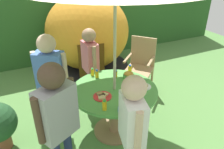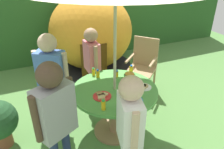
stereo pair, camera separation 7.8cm
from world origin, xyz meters
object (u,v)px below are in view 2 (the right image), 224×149
plate_far_right (144,87)px  juice_bottle_mid_right (103,105)px  child_in_white_shirt (130,122)px  juice_bottle_mid_left (116,74)px  snack_bowl (129,75)px  juice_bottle_center_back (98,74)px  child_in_blue_shirt (51,71)px  juice_bottle_near_left (93,72)px  juice_bottle_front_edge (131,69)px  plate_center_front (133,100)px  plate_far_left (102,96)px  dome_tent (91,32)px  garden_table (115,101)px  child_in_grey_shirt (55,111)px  child_in_pink_shirt (92,57)px  juice_bottle_near_right (128,83)px  cup_near (120,109)px

plate_far_right → juice_bottle_mid_right: size_ratio=1.49×
child_in_white_shirt → juice_bottle_mid_left: child_in_white_shirt is taller
child_in_white_shirt → snack_bowl: 1.12m
juice_bottle_center_back → child_in_blue_shirt: bearing=172.2°
juice_bottle_near_left → juice_bottle_front_edge: size_ratio=0.89×
plate_center_front → plate_far_left: 0.38m
snack_bowl → dome_tent: bearing=87.5°
plate_far_right → plate_far_left: size_ratio=0.85×
garden_table → child_in_blue_shirt: (-0.71, 0.47, 0.38)m
dome_tent → snack_bowl: 1.98m
child_in_grey_shirt → plate_far_left: 0.73m
snack_bowl → juice_bottle_near_left: bearing=148.0°
child_in_pink_shirt → juice_bottle_center_back: (-0.08, -0.48, -0.05)m
juice_bottle_near_left → child_in_pink_shirt: bearing=74.4°
child_in_pink_shirt → child_in_grey_shirt: 1.55m
child_in_white_shirt → juice_bottle_front_edge: size_ratio=10.57×
child_in_grey_shirt → juice_bottle_front_edge: bearing=3.4°
child_in_white_shirt → juice_bottle_near_left: bearing=10.8°
dome_tent → juice_bottle_center_back: 1.85m
snack_bowl → plate_far_right: bearing=-79.8°
juice_bottle_near_right → juice_bottle_mid_left: 0.33m
child_in_white_shirt → child_in_grey_shirt: bearing=74.4°
child_in_blue_shirt → plate_far_left: size_ratio=6.16×
dome_tent → juice_bottle_front_edge: (0.00, -1.86, -0.03)m
juice_bottle_center_back → juice_bottle_mid_right: size_ratio=0.91×
child_in_blue_shirt → garden_table: bearing=-0.0°
snack_bowl → child_in_blue_shirt: bearing=164.8°
juice_bottle_mid_right → juice_bottle_front_edge: 0.96m
juice_bottle_center_back → juice_bottle_front_edge: size_ratio=0.93×
juice_bottle_near_right → juice_bottle_front_edge: juice_bottle_near_right is taller
garden_table → child_in_white_shirt: 0.89m
garden_table → child_in_blue_shirt: 0.93m
garden_table → juice_bottle_near_left: bearing=105.2°
child_in_white_shirt → plate_far_left: child_in_white_shirt is taller
juice_bottle_mid_left → child_in_white_shirt: bearing=-108.0°
child_in_grey_shirt → garden_table: bearing=0.0°
child_in_blue_shirt → juice_bottle_near_right: child_in_blue_shirt is taller
child_in_pink_shirt → juice_bottle_mid_right: child_in_pink_shirt is taller
juice_bottle_center_back → child_in_pink_shirt: bearing=81.2°
juice_bottle_center_back → cup_near: 0.84m
dome_tent → child_in_grey_shirt: 2.89m
child_in_grey_shirt → plate_far_right: size_ratio=7.42×
garden_table → juice_bottle_near_left: (-0.13, 0.47, 0.24)m
plate_center_front → child_in_grey_shirt: bearing=-172.7°
dome_tent → plate_center_front: (-0.31, -2.50, -0.08)m
child_in_grey_shirt → plate_far_left: bearing=1.1°
juice_bottle_mid_right → cup_near: juice_bottle_mid_right is taller
plate_far_right → juice_bottle_mid_left: (-0.21, 0.41, 0.04)m
child_in_pink_shirt → juice_bottle_near_left: bearing=-16.7°
juice_bottle_front_edge → child_in_grey_shirt: bearing=-148.4°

